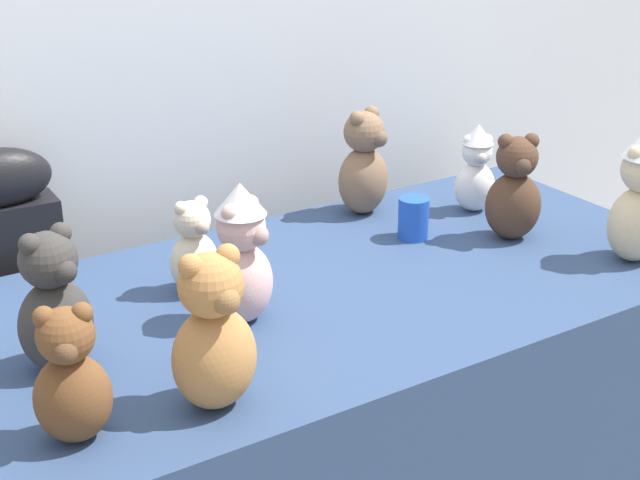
% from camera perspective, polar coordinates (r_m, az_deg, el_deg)
% --- Properties ---
extents(display_table, '(1.93, 0.91, 0.71)m').
position_cam_1_polar(display_table, '(2.29, 0.00, -11.00)').
color(display_table, navy).
rests_on(display_table, ground_plane).
extents(instrument_case, '(0.28, 0.13, 0.98)m').
position_cam_1_polar(instrument_case, '(2.51, -18.50, -5.28)').
color(instrument_case, black).
rests_on(instrument_case, ground_plane).
extents(teddy_bear_blush, '(0.18, 0.17, 0.31)m').
position_cam_1_polar(teddy_bear_blush, '(1.91, -4.89, -0.95)').
color(teddy_bear_blush, beige).
rests_on(teddy_bear_blush, display_table).
extents(teddy_bear_cream, '(0.13, 0.12, 0.23)m').
position_cam_1_polar(teddy_bear_cream, '(2.07, -7.91, -0.55)').
color(teddy_bear_cream, beige).
rests_on(teddy_bear_cream, display_table).
extents(teddy_bear_snow, '(0.14, 0.14, 0.25)m').
position_cam_1_polar(teddy_bear_snow, '(2.57, 9.73, 4.40)').
color(teddy_bear_snow, white).
rests_on(teddy_bear_snow, display_table).
extents(teddy_bear_chestnut, '(0.16, 0.15, 0.26)m').
position_cam_1_polar(teddy_bear_chestnut, '(1.59, -15.33, -8.38)').
color(teddy_bear_chestnut, brown).
rests_on(teddy_bear_chestnut, display_table).
extents(teddy_bear_mocha, '(0.19, 0.18, 0.30)m').
position_cam_1_polar(teddy_bear_mocha, '(2.51, 2.75, 4.70)').
color(teddy_bear_mocha, '#7F6047').
rests_on(teddy_bear_mocha, display_table).
extents(teddy_bear_charcoal, '(0.18, 0.17, 0.29)m').
position_cam_1_polar(teddy_bear_charcoal, '(1.80, -16.31, -3.91)').
color(teddy_bear_charcoal, '#383533').
rests_on(teddy_bear_charcoal, display_table).
extents(teddy_bear_cocoa, '(0.18, 0.17, 0.28)m').
position_cam_1_polar(teddy_bear_cocoa, '(2.39, 12.07, 3.04)').
color(teddy_bear_cocoa, '#4C3323').
rests_on(teddy_bear_cocoa, display_table).
extents(teddy_bear_caramel, '(0.17, 0.15, 0.31)m').
position_cam_1_polar(teddy_bear_caramel, '(1.62, -6.68, -5.96)').
color(teddy_bear_caramel, '#B27A42').
rests_on(teddy_bear_caramel, display_table).
extents(party_cup_blue, '(0.08, 0.08, 0.11)m').
position_cam_1_polar(party_cup_blue, '(2.38, 5.87, 1.37)').
color(party_cup_blue, blue).
rests_on(party_cup_blue, display_table).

